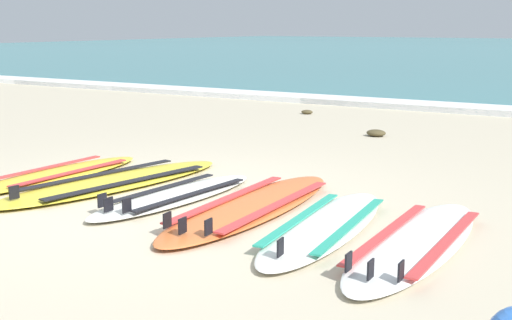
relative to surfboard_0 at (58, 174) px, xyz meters
name	(u,v)px	position (x,y,z in m)	size (l,w,h in m)	color
ground_plane	(158,206)	(1.52, -0.31, -0.04)	(80.00, 80.00, 0.00)	#C1B599
wave_foam_strip	(442,107)	(1.52, 7.37, 0.02)	(80.00, 0.78, 0.11)	white
surfboard_0	(58,174)	(0.00, 0.00, 0.00)	(0.53, 2.08, 0.18)	yellow
surfboard_1	(113,182)	(0.70, 0.02, 0.00)	(1.02, 2.64, 0.18)	yellow
surfboard_2	(176,196)	(1.53, -0.08, 0.00)	(0.60, 1.99, 0.18)	silver
surfboard_3	(252,206)	(2.26, -0.02, 0.00)	(0.76, 2.54, 0.18)	orange
surfboard_4	(325,226)	(3.01, -0.21, 0.00)	(0.81, 2.22, 0.18)	silver
surfboard_5	(416,242)	(3.71, -0.24, 0.00)	(0.67, 2.30, 0.18)	white
seaweed_clump_near_shoreline	(307,112)	(-0.23, 5.64, 0.00)	(0.20, 0.16, 0.07)	#4C4228
seaweed_clump_mid_sand	(376,133)	(1.66, 4.04, 0.01)	(0.26, 0.21, 0.09)	#4C4228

